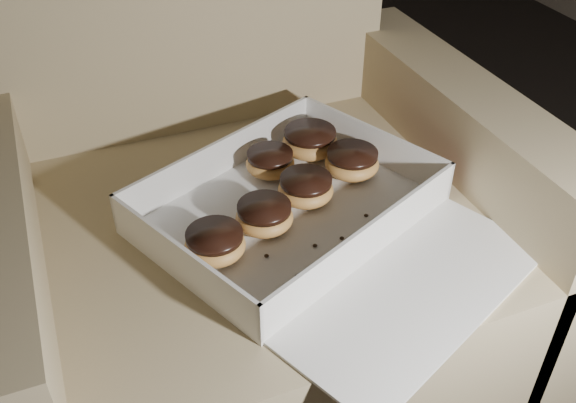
% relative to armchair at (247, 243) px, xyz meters
% --- Properties ---
extents(armchair, '(0.89, 0.75, 0.93)m').
position_rel_armchair_xyz_m(armchair, '(0.00, 0.00, 0.00)').
color(armchair, '#988061').
rests_on(armchair, floor).
extents(bakery_box, '(0.58, 0.62, 0.07)m').
position_rel_armchair_xyz_m(bakery_box, '(0.06, -0.14, 0.14)').
color(bakery_box, silver).
rests_on(bakery_box, armchair).
extents(donut_a, '(0.08, 0.08, 0.04)m').
position_rel_armchair_xyz_m(donut_a, '(0.05, 0.01, 0.15)').
color(donut_a, '#C07943').
rests_on(donut_a, bakery_box).
extents(donut_b, '(0.09, 0.09, 0.04)m').
position_rel_armchair_xyz_m(donut_b, '(0.08, -0.08, 0.15)').
color(donut_b, '#C07943').
rests_on(donut_b, bakery_box).
extents(donut_c, '(0.10, 0.10, 0.05)m').
position_rel_armchair_xyz_m(donut_c, '(0.14, 0.04, 0.16)').
color(donut_c, '#C07943').
rests_on(donut_c, bakery_box).
extents(donut_d, '(0.09, 0.09, 0.05)m').
position_rel_armchair_xyz_m(donut_d, '(0.18, -0.04, 0.16)').
color(donut_d, '#C07943').
rests_on(donut_d, bakery_box).
extents(donut_e, '(0.09, 0.09, 0.04)m').
position_rel_armchair_xyz_m(donut_e, '(-0.01, -0.12, 0.15)').
color(donut_e, '#C07943').
rests_on(donut_e, bakery_box).
extents(donut_f, '(0.09, 0.09, 0.04)m').
position_rel_armchair_xyz_m(donut_f, '(-0.10, -0.15, 0.15)').
color(donut_f, '#C07943').
rests_on(donut_f, bakery_box).
extents(crumb_a, '(0.01, 0.01, 0.00)m').
position_rel_armchair_xyz_m(crumb_a, '(-0.00, -0.24, 0.13)').
color(crumb_a, black).
rests_on(crumb_a, bakery_box).
extents(crumb_b, '(0.01, 0.01, 0.00)m').
position_rel_armchair_xyz_m(crumb_b, '(-0.03, -0.18, 0.13)').
color(crumb_b, black).
rests_on(crumb_b, bakery_box).
extents(crumb_c, '(0.01, 0.01, 0.00)m').
position_rel_armchair_xyz_m(crumb_c, '(0.04, -0.19, 0.13)').
color(crumb_c, black).
rests_on(crumb_c, bakery_box).
extents(crumb_d, '(0.01, 0.01, 0.00)m').
position_rel_armchair_xyz_m(crumb_d, '(0.09, -0.19, 0.13)').
color(crumb_d, black).
rests_on(crumb_d, bakery_box).
extents(crumb_e, '(0.01, 0.01, 0.00)m').
position_rel_armchair_xyz_m(crumb_e, '(0.15, -0.15, 0.13)').
color(crumb_e, black).
rests_on(crumb_e, bakery_box).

